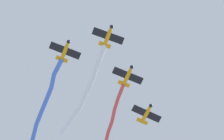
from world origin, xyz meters
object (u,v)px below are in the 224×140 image
airplane_lead (108,36)px  airplane_slot (146,114)px  airplane_left_wing (128,76)px  airplane_right_wing (65,51)px

airplane_lead → airplane_slot: bearing=134.1°
airplane_lead → airplane_slot: size_ratio=0.98×
airplane_left_wing → airplane_right_wing: bearing=-90.8°
airplane_right_wing → airplane_slot: bearing=106.9°
airplane_left_wing → airplane_right_wing: airplane_right_wing is taller
airplane_right_wing → airplane_left_wing: bearing=90.2°
airplane_lead → airplane_left_wing: size_ratio=0.99×
airplane_left_wing → airplane_right_wing: (-12.04, 6.11, 0.30)m
airplane_right_wing → airplane_slot: 21.15m
airplane_lead → airplane_right_wing: size_ratio=0.99×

